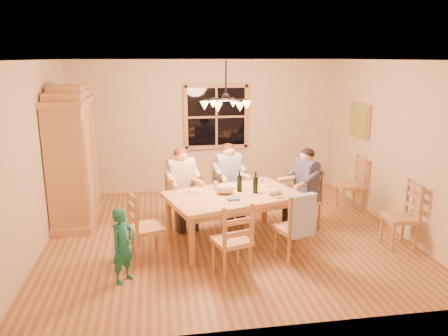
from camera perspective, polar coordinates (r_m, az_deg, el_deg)
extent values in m
plane|color=brown|center=(7.03, 0.23, -8.66)|extent=(5.50, 5.50, 0.00)
cube|color=white|center=(6.47, 0.25, 13.93)|extent=(5.50, 5.00, 0.02)
cube|color=beige|center=(9.06, -2.29, 5.44)|extent=(5.50, 0.02, 2.70)
cube|color=beige|center=(6.76, -23.44, 1.23)|extent=(0.02, 5.00, 2.70)
cube|color=beige|center=(7.55, 21.33, 2.70)|extent=(0.02, 5.00, 2.70)
cube|color=black|center=(9.03, -1.02, 6.71)|extent=(1.20, 0.03, 1.20)
cube|color=#A57349|center=(9.01, -1.00, 6.70)|extent=(1.30, 0.06, 1.30)
cube|color=#A67848|center=(8.54, 17.31, 5.97)|extent=(0.04, 0.78, 0.64)
cube|color=#1E6B2D|center=(8.53, 17.13, 5.97)|extent=(0.02, 0.68, 0.54)
cylinder|color=black|center=(6.48, 0.25, 11.59)|extent=(0.02, 0.02, 0.53)
sphere|color=black|center=(6.50, 0.25, 9.26)|extent=(0.12, 0.12, 0.12)
cylinder|color=black|center=(6.53, 1.65, 8.92)|extent=(0.34, 0.02, 0.02)
cone|color=#FFB259|center=(6.57, 3.03, 8.24)|extent=(0.13, 0.13, 0.12)
cylinder|color=black|center=(6.65, 0.75, 9.02)|extent=(0.19, 0.31, 0.02)
cone|color=#FFB259|center=(6.81, 1.22, 8.47)|extent=(0.13, 0.13, 0.12)
cylinder|color=black|center=(6.63, -0.64, 9.01)|extent=(0.19, 0.31, 0.02)
cone|color=#FFB259|center=(6.76, -1.48, 8.42)|extent=(0.13, 0.13, 0.12)
cylinder|color=black|center=(6.48, -1.17, 8.88)|extent=(0.34, 0.02, 0.02)
cone|color=#FFB259|center=(6.47, -2.58, 8.15)|extent=(0.13, 0.13, 0.12)
cylinder|color=black|center=(6.35, -0.27, 8.78)|extent=(0.19, 0.31, 0.02)
cone|color=#FFB259|center=(6.21, -0.81, 7.91)|extent=(0.13, 0.13, 0.12)
cylinder|color=black|center=(6.38, 1.17, 8.80)|extent=(0.19, 0.31, 0.02)
cone|color=#FFB259|center=(6.27, 2.11, 7.96)|extent=(0.13, 0.13, 0.12)
cube|color=#A67848|center=(7.69, -19.15, 0.41)|extent=(0.60, 1.30, 2.00)
cube|color=#A67848|center=(7.52, -19.81, 8.19)|extent=(0.66, 1.40, 0.10)
cube|color=#A67848|center=(7.52, -19.87, 8.95)|extent=(0.58, 1.00, 0.12)
cube|color=#A67848|center=(7.51, -19.94, 9.71)|extent=(0.52, 0.55, 0.10)
cube|color=#A57349|center=(7.32, -17.20, -0.11)|extent=(0.03, 0.55, 1.60)
cube|color=#A57349|center=(7.96, -16.56, 1.06)|extent=(0.03, 0.55, 1.60)
cube|color=#A67848|center=(7.96, -18.60, -6.18)|extent=(0.66, 1.40, 0.12)
cube|color=tan|center=(6.53, 1.15, -3.65)|extent=(2.17, 1.67, 0.06)
cube|color=#A57349|center=(6.55, 1.15, -4.31)|extent=(1.98, 1.48, 0.10)
cylinder|color=#A57349|center=(5.92, -4.19, -9.55)|extent=(0.09, 0.09, 0.70)
cylinder|color=#A57349|center=(6.69, 9.62, -6.86)|extent=(0.09, 0.09, 0.70)
cylinder|color=#A57349|center=(6.76, -7.26, -6.52)|extent=(0.09, 0.09, 0.70)
cylinder|color=#A57349|center=(7.44, 5.32, -4.50)|extent=(0.09, 0.09, 0.70)
cube|color=#A57349|center=(7.22, -5.52, -4.27)|extent=(0.54, 0.53, 0.06)
cube|color=#A57349|center=(7.14, -5.57, -2.22)|extent=(0.38, 0.16, 0.54)
cube|color=#A57349|center=(7.54, 0.54, -3.40)|extent=(0.54, 0.53, 0.06)
cube|color=#A57349|center=(7.46, 0.55, -1.42)|extent=(0.38, 0.16, 0.54)
cube|color=#A57349|center=(5.67, 0.97, -9.51)|extent=(0.54, 0.53, 0.06)
cube|color=#A57349|center=(5.57, 0.98, -6.97)|extent=(0.38, 0.16, 0.54)
cube|color=#A57349|center=(6.13, 9.03, -7.83)|extent=(0.54, 0.53, 0.06)
cube|color=#A57349|center=(6.04, 9.13, -5.45)|extent=(0.38, 0.16, 0.54)
cube|color=#A57349|center=(6.17, -10.00, -7.72)|extent=(0.53, 0.54, 0.06)
cube|color=#A57349|center=(6.08, -10.11, -5.36)|extent=(0.16, 0.38, 0.54)
cube|color=#A57349|center=(7.28, 10.49, -4.28)|extent=(0.53, 0.54, 0.06)
cube|color=#A57349|center=(7.20, 10.59, -2.25)|extent=(0.16, 0.38, 0.54)
cube|color=beige|center=(7.11, -5.59, -1.29)|extent=(0.45, 0.33, 0.52)
cube|color=#262328|center=(7.19, -5.53, -3.67)|extent=(0.49, 0.51, 0.14)
sphere|color=tan|center=(7.01, -5.66, 1.70)|extent=(0.21, 0.21, 0.21)
ellipsoid|color=#592614|center=(7.01, -5.67, 1.94)|extent=(0.22, 0.22, 0.17)
cube|color=#2E5D7F|center=(7.43, 0.55, -0.53)|extent=(0.45, 0.33, 0.52)
cube|color=#262328|center=(7.51, 0.54, -2.82)|extent=(0.49, 0.51, 0.14)
sphere|color=tan|center=(7.34, 0.56, 2.34)|extent=(0.21, 0.21, 0.21)
ellipsoid|color=#381E11|center=(7.34, 0.56, 2.57)|extent=(0.22, 0.22, 0.17)
cube|color=#3B3F5E|center=(7.17, 10.63, -1.33)|extent=(0.33, 0.45, 0.52)
cube|color=#262328|center=(7.26, 10.52, -3.68)|extent=(0.51, 0.49, 0.14)
sphere|color=tan|center=(7.08, 10.77, 1.64)|extent=(0.21, 0.21, 0.21)
ellipsoid|color=black|center=(7.07, 10.78, 1.87)|extent=(0.22, 0.22, 0.17)
cube|color=#93AAC8|center=(5.90, 10.18, -6.18)|extent=(0.39, 0.21, 0.58)
cylinder|color=black|center=(6.59, 2.03, -1.70)|extent=(0.08, 0.08, 0.33)
cylinder|color=black|center=(6.53, 4.14, -1.88)|extent=(0.08, 0.08, 0.33)
cylinder|color=white|center=(6.61, -3.92, -3.10)|extent=(0.26, 0.26, 0.02)
cylinder|color=white|center=(6.90, 2.20, -2.32)|extent=(0.26, 0.26, 0.02)
cylinder|color=white|center=(6.87, 5.88, -2.46)|extent=(0.26, 0.26, 0.02)
cylinder|color=silver|center=(6.67, -1.13, -2.35)|extent=(0.06, 0.06, 0.14)
cylinder|color=silver|center=(6.91, 4.93, -1.81)|extent=(0.06, 0.06, 0.14)
ellipsoid|color=tan|center=(6.49, 6.71, -3.06)|extent=(0.20, 0.20, 0.11)
cube|color=slate|center=(6.26, 1.22, -4.02)|extent=(0.21, 0.19, 0.03)
ellipsoid|color=tan|center=(6.51, 0.10, -2.71)|extent=(0.28, 0.22, 0.15)
imported|color=#186F61|center=(5.61, -13.10, -9.84)|extent=(0.40, 0.42, 0.96)
cube|color=#A57349|center=(6.94, 21.95, -6.07)|extent=(0.44, 0.46, 0.06)
cube|color=#A57349|center=(6.85, 22.16, -3.95)|extent=(0.07, 0.38, 0.54)
cube|color=#A57349|center=(8.37, 16.06, -2.17)|extent=(0.45, 0.47, 0.06)
cube|color=#A57349|center=(8.30, 16.19, -0.38)|extent=(0.07, 0.38, 0.54)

